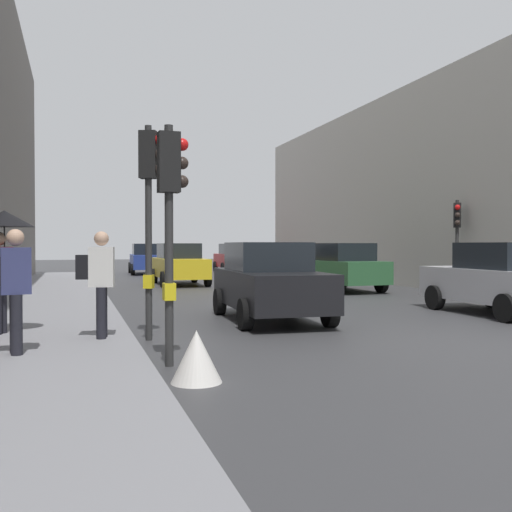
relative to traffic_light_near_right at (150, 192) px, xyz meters
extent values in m
plane|color=#38383A|center=(5.61, -2.17, -2.64)|extent=(120.00, 120.00, 0.00)
cube|color=gray|center=(-1.79, 3.83, -2.56)|extent=(2.94, 40.00, 0.16)
cylinder|color=#2D2D2D|center=(-0.02, 0.01, -0.72)|extent=(0.12, 0.12, 3.83)
cube|color=black|center=(-0.02, 0.01, 0.67)|extent=(0.37, 0.33, 0.84)
cube|color=yellow|center=(-0.02, 0.01, -1.59)|extent=(0.22, 0.24, 0.24)
sphere|color=red|center=(0.16, -0.06, 0.93)|extent=(0.18, 0.18, 0.18)
sphere|color=#2D231E|center=(0.16, -0.06, 0.67)|extent=(0.18, 0.18, 0.18)
sphere|color=#2D231E|center=(0.16, -0.06, 0.41)|extent=(0.18, 0.18, 0.18)
cylinder|color=#2D2D2D|center=(11.24, 6.54, -1.02)|extent=(0.12, 0.12, 3.23)
cube|color=black|center=(11.24, 6.54, 0.08)|extent=(0.36, 0.38, 0.84)
cube|color=yellow|center=(11.24, 6.54, -1.59)|extent=(0.25, 0.24, 0.24)
sphere|color=red|center=(11.14, 6.38, 0.34)|extent=(0.18, 0.18, 0.18)
sphere|color=#2D231E|center=(11.14, 6.38, 0.08)|extent=(0.18, 0.18, 0.18)
sphere|color=#2D231E|center=(11.14, 6.38, -0.18)|extent=(0.18, 0.18, 0.18)
cylinder|color=#2D2D2D|center=(-0.02, -2.33, -0.95)|extent=(0.12, 0.12, 3.38)
cube|color=black|center=(-0.02, -2.33, 0.22)|extent=(0.31, 0.25, 0.84)
cube|color=yellow|center=(-0.02, -2.33, -1.59)|extent=(0.17, 0.20, 0.24)
sphere|color=red|center=(0.17, -2.32, 0.48)|extent=(0.18, 0.18, 0.18)
sphere|color=#2D231E|center=(0.17, -2.32, 0.22)|extent=(0.18, 0.18, 0.18)
sphere|color=#2D231E|center=(0.17, -2.32, -0.04)|extent=(0.18, 0.18, 0.18)
cube|color=yellow|center=(3.01, 14.14, -1.92)|extent=(1.84, 4.22, 0.80)
cube|color=black|center=(3.00, 14.39, -1.20)|extent=(1.62, 2.01, 0.64)
cylinder|color=black|center=(3.92, 12.80, -2.32)|extent=(0.23, 0.64, 0.64)
cylinder|color=black|center=(2.12, 12.78, -2.32)|extent=(0.23, 0.64, 0.64)
cylinder|color=black|center=(3.89, 15.50, -2.32)|extent=(0.23, 0.64, 0.64)
cylinder|color=black|center=(2.09, 15.48, -2.32)|extent=(0.23, 0.64, 0.64)
cube|color=#BCBCC1|center=(8.64, 1.36, -1.92)|extent=(1.87, 4.23, 0.80)
cube|color=black|center=(8.64, 1.11, -1.20)|extent=(1.63, 2.03, 0.64)
cylinder|color=black|center=(7.77, 2.72, -2.32)|extent=(0.23, 0.64, 0.64)
cylinder|color=black|center=(9.57, 2.69, -2.32)|extent=(0.23, 0.64, 0.64)
cylinder|color=black|center=(7.72, 0.02, -2.32)|extent=(0.23, 0.64, 0.64)
cube|color=#2D6038|center=(8.15, 9.25, -1.92)|extent=(2.11, 4.32, 0.80)
cube|color=black|center=(8.17, 9.00, -1.20)|extent=(1.74, 2.11, 0.64)
cylinder|color=black|center=(7.15, 10.53, -2.32)|extent=(0.27, 0.65, 0.64)
cylinder|color=black|center=(8.94, 10.66, -2.32)|extent=(0.27, 0.65, 0.64)
cylinder|color=black|center=(7.35, 7.84, -2.32)|extent=(0.27, 0.65, 0.64)
cylinder|color=black|center=(9.14, 7.97, -2.32)|extent=(0.27, 0.65, 0.64)
cube|color=red|center=(8.15, 24.41, -1.92)|extent=(2.05, 4.30, 0.80)
cube|color=black|center=(8.13, 24.16, -1.20)|extent=(1.72, 2.09, 0.64)
cylinder|color=black|center=(7.33, 25.81, -2.32)|extent=(0.26, 0.65, 0.64)
cylinder|color=black|center=(9.13, 25.70, -2.32)|extent=(0.26, 0.65, 0.64)
cylinder|color=black|center=(7.17, 23.12, -2.32)|extent=(0.26, 0.65, 0.64)
cylinder|color=black|center=(8.97, 23.01, -2.32)|extent=(0.26, 0.65, 0.64)
cube|color=navy|center=(2.78, 23.71, -1.92)|extent=(1.98, 4.27, 0.80)
cube|color=black|center=(2.79, 23.96, -1.20)|extent=(1.68, 2.07, 0.64)
cylinder|color=black|center=(3.62, 22.32, -2.32)|extent=(0.25, 0.65, 0.64)
cylinder|color=black|center=(1.82, 22.40, -2.32)|extent=(0.25, 0.65, 0.64)
cylinder|color=black|center=(3.73, 25.02, -2.32)|extent=(0.25, 0.65, 0.64)
cylinder|color=black|center=(1.93, 25.09, -2.32)|extent=(0.25, 0.65, 0.64)
cube|color=black|center=(2.92, 1.93, -1.92)|extent=(2.01, 4.29, 0.80)
cube|color=black|center=(2.93, 2.18, -1.20)|extent=(1.70, 2.08, 0.64)
cylinder|color=black|center=(3.75, 0.54, -2.32)|extent=(0.25, 0.65, 0.64)
cylinder|color=black|center=(1.95, 0.63, -2.32)|extent=(0.25, 0.65, 0.64)
cylinder|color=black|center=(3.89, 3.23, -2.32)|extent=(0.25, 0.65, 0.64)
cylinder|color=black|center=(2.09, 3.32, -2.32)|extent=(0.25, 0.65, 0.64)
cylinder|color=black|center=(-2.50, 0.57, -2.05)|extent=(0.16, 0.16, 0.85)
cylinder|color=black|center=(-2.44, 0.44, -1.05)|extent=(0.02, 0.02, 0.90)
cone|color=black|center=(-2.44, 0.44, -0.48)|extent=(1.00, 1.00, 0.28)
cylinder|color=black|center=(-2.10, -1.52, -2.05)|extent=(0.16, 0.16, 0.85)
cylinder|color=black|center=(-2.07, -1.72, -2.05)|extent=(0.16, 0.16, 0.85)
cube|color=navy|center=(-2.08, -1.62, -1.30)|extent=(0.44, 0.32, 0.66)
sphere|color=tan|center=(-2.08, -1.62, -0.83)|extent=(0.24, 0.24, 0.24)
cylinder|color=black|center=(-0.84, -0.41, -2.05)|extent=(0.16, 0.16, 0.85)
cylinder|color=black|center=(-0.87, -0.60, -2.05)|extent=(0.16, 0.16, 0.85)
cube|color=silver|center=(-0.86, -0.50, -1.30)|extent=(0.44, 0.32, 0.66)
sphere|color=tan|center=(-0.86, -0.50, -0.83)|extent=(0.24, 0.24, 0.24)
cube|color=black|center=(-1.15, -0.46, -1.30)|extent=(0.24, 0.31, 0.40)
cone|color=silver|center=(0.15, -3.40, -2.31)|extent=(0.64, 0.64, 0.65)
camera|label=1|loc=(-1.30, -10.50, -0.93)|focal=41.01mm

